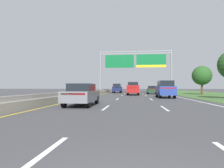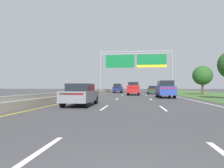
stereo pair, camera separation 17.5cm
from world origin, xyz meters
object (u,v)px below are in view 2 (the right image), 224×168
(car_blue_right_lane_suv, at_px, (165,89))
(car_grey_left_lane_sedan, at_px, (81,94))
(car_navy_left_lane_suv, at_px, (118,88))
(roadside_tree_mid, at_px, (202,76))
(overhead_sign_gantry, at_px, (136,63))
(car_darkgreen_right_lane_sedan, at_px, (152,90))
(car_silver_centre_lane_suv, at_px, (134,88))
(pickup_truck_red, at_px, (133,89))

(car_blue_right_lane_suv, xyz_separation_m, car_grey_left_lane_sedan, (-7.63, -11.13, -0.28))
(car_navy_left_lane_suv, height_order, roadside_tree_mid, roadside_tree_mid)
(overhead_sign_gantry, relative_size, car_grey_left_lane_sedan, 3.41)
(overhead_sign_gantry, height_order, car_blue_right_lane_suv, overhead_sign_gantry)
(roadside_tree_mid, bearing_deg, car_navy_left_lane_suv, 150.59)
(overhead_sign_gantry, height_order, car_navy_left_lane_suv, overhead_sign_gantry)
(car_darkgreen_right_lane_sedan, height_order, car_grey_left_lane_sedan, same)
(overhead_sign_gantry, xyz_separation_m, car_navy_left_lane_suv, (-4.09, 4.39, -5.28))
(overhead_sign_gantry, distance_m, car_grey_left_lane_sedan, 27.53)
(car_blue_right_lane_suv, bearing_deg, car_grey_left_lane_sedan, 145.88)
(car_silver_centre_lane_suv, height_order, roadside_tree_mid, roadside_tree_mid)
(car_darkgreen_right_lane_sedan, xyz_separation_m, roadside_tree_mid, (8.45, -2.80, 2.56))
(pickup_truck_red, relative_size, car_darkgreen_right_lane_sedan, 1.22)
(car_grey_left_lane_sedan, bearing_deg, overhead_sign_gantry, -9.18)
(overhead_sign_gantry, bearing_deg, car_navy_left_lane_suv, 132.99)
(car_blue_right_lane_suv, bearing_deg, roadside_tree_mid, -36.17)
(overhead_sign_gantry, bearing_deg, roadside_tree_mid, -21.10)
(car_blue_right_lane_suv, bearing_deg, overhead_sign_gantry, 13.25)
(overhead_sign_gantry, bearing_deg, car_silver_centre_lane_suv, 95.18)
(overhead_sign_gantry, bearing_deg, car_grey_left_lane_sedan, -98.67)
(car_navy_left_lane_suv, bearing_deg, overhead_sign_gantry, -135.50)
(car_blue_right_lane_suv, relative_size, car_darkgreen_right_lane_sedan, 1.06)
(pickup_truck_red, bearing_deg, overhead_sign_gantry, -3.59)
(pickup_truck_red, bearing_deg, car_navy_left_lane_suv, 17.17)
(car_darkgreen_right_lane_sedan, relative_size, car_grey_left_lane_sedan, 1.00)
(car_grey_left_lane_sedan, bearing_deg, roadside_tree_mid, -35.97)
(pickup_truck_red, bearing_deg, car_blue_right_lane_suv, -153.96)
(pickup_truck_red, relative_size, car_blue_right_lane_suv, 1.15)
(pickup_truck_red, xyz_separation_m, car_blue_right_lane_suv, (4.02, -8.19, 0.02))
(overhead_sign_gantry, bearing_deg, car_blue_right_lane_suv, -77.06)
(overhead_sign_gantry, xyz_separation_m, car_blue_right_lane_suv, (3.57, -15.52, -5.28))
(car_navy_left_lane_suv, relative_size, car_grey_left_lane_sedan, 1.08)
(car_navy_left_lane_suv, relative_size, car_blue_right_lane_suv, 1.01)
(car_silver_centre_lane_suv, bearing_deg, car_navy_left_lane_suv, 92.67)
(car_silver_centre_lane_suv, distance_m, car_grey_left_lane_sedan, 31.51)
(car_navy_left_lane_suv, height_order, car_blue_right_lane_suv, same)
(car_darkgreen_right_lane_sedan, bearing_deg, car_silver_centre_lane_suv, 31.18)
(car_silver_centre_lane_suv, height_order, car_grey_left_lane_sedan, car_silver_centre_lane_suv)
(car_navy_left_lane_suv, xyz_separation_m, car_blue_right_lane_suv, (7.66, -19.91, 0.00))
(pickup_truck_red, xyz_separation_m, roadside_tree_mid, (12.16, 2.82, 2.31))
(car_navy_left_lane_suv, bearing_deg, car_darkgreen_right_lane_sedan, -128.25)
(pickup_truck_red, distance_m, car_grey_left_lane_sedan, 19.66)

